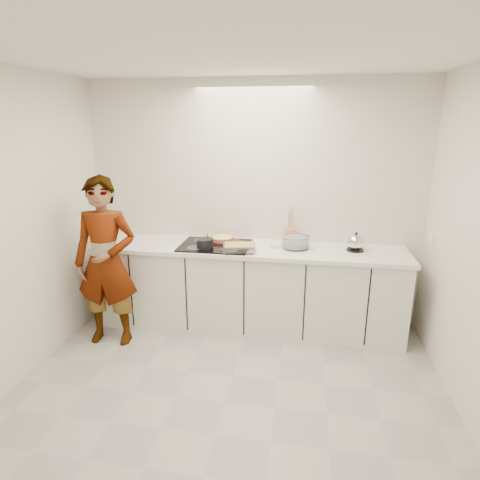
% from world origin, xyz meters
% --- Properties ---
extents(floor, '(3.60, 3.20, 0.00)m').
position_xyz_m(floor, '(0.00, 0.00, 0.00)').
color(floor, '#A9A9A1').
rests_on(floor, ground).
extents(ceiling, '(3.60, 3.20, 0.00)m').
position_xyz_m(ceiling, '(0.00, 0.00, 2.60)').
color(ceiling, white).
rests_on(ceiling, wall_back).
extents(wall_back, '(3.60, 0.00, 2.60)m').
position_xyz_m(wall_back, '(0.00, 1.60, 1.30)').
color(wall_back, silver).
rests_on(wall_back, ground).
extents(wall_front, '(3.60, 0.00, 2.60)m').
position_xyz_m(wall_front, '(0.00, -1.60, 1.30)').
color(wall_front, silver).
rests_on(wall_front, ground).
extents(base_cabinets, '(3.20, 0.58, 0.87)m').
position_xyz_m(base_cabinets, '(0.00, 1.28, 0.43)').
color(base_cabinets, silver).
rests_on(base_cabinets, floor).
extents(countertop, '(3.24, 0.64, 0.04)m').
position_xyz_m(countertop, '(0.00, 1.28, 0.89)').
color(countertop, white).
rests_on(countertop, base_cabinets).
extents(hob, '(0.72, 0.54, 0.01)m').
position_xyz_m(hob, '(-0.35, 1.26, 0.92)').
color(hob, black).
rests_on(hob, countertop).
extents(tart_dish, '(0.26, 0.26, 0.04)m').
position_xyz_m(tart_dish, '(-0.31, 1.43, 0.95)').
color(tart_dish, '#C95B41').
rests_on(tart_dish, hob).
extents(saucepan, '(0.22, 0.22, 0.16)m').
position_xyz_m(saucepan, '(-0.43, 1.14, 0.97)').
color(saucepan, black).
rests_on(saucepan, hob).
extents(baking_dish, '(0.36, 0.29, 0.06)m').
position_xyz_m(baking_dish, '(-0.07, 1.11, 0.96)').
color(baking_dish, silver).
rests_on(baking_dish, hob).
extents(mixing_bowl, '(0.36, 0.36, 0.13)m').
position_xyz_m(mixing_bowl, '(0.48, 1.33, 0.97)').
color(mixing_bowl, silver).
rests_on(mixing_bowl, countertop).
extents(tea_towel, '(0.25, 0.19, 0.04)m').
position_xyz_m(tea_towel, '(0.35, 1.35, 0.93)').
color(tea_towel, white).
rests_on(tea_towel, countertop).
extents(kettle, '(0.20, 0.20, 0.19)m').
position_xyz_m(kettle, '(1.08, 1.33, 0.99)').
color(kettle, black).
rests_on(kettle, countertop).
extents(utensil_crock, '(0.14, 0.14, 0.14)m').
position_xyz_m(utensil_crock, '(0.42, 1.53, 0.98)').
color(utensil_crock, '#FD763E').
rests_on(utensil_crock, countertop).
extents(cook, '(0.65, 0.45, 1.69)m').
position_xyz_m(cook, '(-1.33, 0.77, 0.84)').
color(cook, silver).
rests_on(cook, floor).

